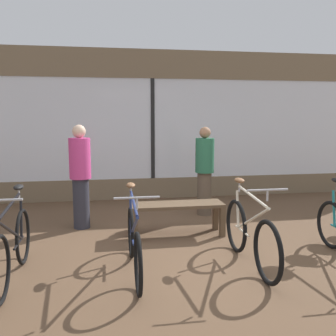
{
  "coord_description": "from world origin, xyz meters",
  "views": [
    {
      "loc": [
        -1.01,
        -4.58,
        1.8
      ],
      "look_at": [
        0.0,
        1.47,
        0.95
      ],
      "focal_mm": 40.0,
      "sensor_mm": 36.0,
      "label": 1
    }
  ],
  "objects": [
    {
      "name": "shop_back_wall",
      "position": [
        0.0,
        3.5,
        1.64
      ],
      "size": [
        12.0,
        0.08,
        3.2
      ],
      "color": "#7A664C",
      "rests_on": "ground_plane"
    },
    {
      "name": "bicycle_right",
      "position": [
        0.68,
        -0.45,
        0.39
      ],
      "size": [
        0.46,
        1.69,
        1.03
      ],
      "color": "black",
      "rests_on": "ground_plane"
    },
    {
      "name": "bicycle_left",
      "position": [
        -0.72,
        -0.44,
        0.37
      ],
      "size": [
        0.46,
        1.7,
        1.01
      ],
      "color": "black",
      "rests_on": "ground_plane"
    },
    {
      "name": "customer_by_window",
      "position": [
        0.76,
        1.95,
        0.84
      ],
      "size": [
        0.48,
        0.48,
        1.61
      ],
      "color": "brown",
      "rests_on": "ground_plane"
    },
    {
      "name": "ground_plane",
      "position": [
        0.0,
        0.0,
        0.0
      ],
      "size": [
        24.0,
        24.0,
        0.0
      ],
      "primitive_type": "plane",
      "color": "brown"
    },
    {
      "name": "customer_near_rack",
      "position": [
        -1.42,
        1.47,
        0.88
      ],
      "size": [
        0.48,
        0.48,
        1.67
      ],
      "color": "#2D2D38",
      "rests_on": "ground_plane"
    },
    {
      "name": "display_bench",
      "position": [
        0.04,
        0.85,
        0.4
      ],
      "size": [
        1.4,
        0.44,
        0.49
      ],
      "color": "brown",
      "rests_on": "ground_plane"
    },
    {
      "name": "bicycle_far_left",
      "position": [
        -2.04,
        -0.42,
        0.39
      ],
      "size": [
        0.46,
        1.7,
        1.02
      ],
      "color": "black",
      "rests_on": "ground_plane"
    }
  ]
}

